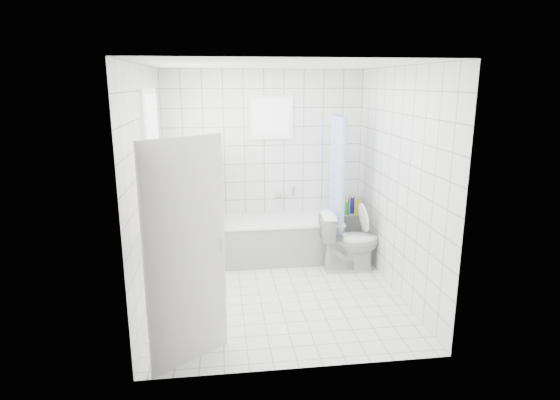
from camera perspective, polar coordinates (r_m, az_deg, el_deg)
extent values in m
plane|color=white|center=(5.63, -0.29, -11.33)|extent=(3.00, 3.00, 0.00)
plane|color=white|center=(5.08, -0.33, 16.18)|extent=(3.00, 3.00, 0.00)
cube|color=white|center=(6.67, -1.92, 4.46)|extent=(2.80, 0.02, 2.60)
cube|color=white|center=(3.77, 2.54, -3.16)|extent=(2.80, 0.02, 2.60)
cube|color=white|center=(5.22, -15.74, 1.22)|extent=(0.02, 3.00, 2.60)
cube|color=white|center=(5.55, 14.20, 2.06)|extent=(0.02, 3.00, 2.60)
cube|color=white|center=(5.45, -15.05, 5.01)|extent=(0.01, 0.90, 1.40)
cube|color=white|center=(6.55, -1.05, 10.03)|extent=(0.50, 0.01, 0.50)
cube|color=white|center=(5.60, -14.12, -2.46)|extent=(0.18, 1.02, 0.08)
cube|color=silver|center=(4.08, -11.34, -6.53)|extent=(0.65, 0.53, 2.00)
cube|color=white|center=(6.57, -0.35, -4.91)|extent=(1.73, 0.75, 0.55)
cube|color=white|center=(6.48, -0.36, -2.48)|extent=(1.75, 0.77, 0.03)
cube|color=white|center=(6.34, -8.77, -1.30)|extent=(0.15, 0.85, 1.50)
cube|color=white|center=(7.03, 8.52, -3.79)|extent=(0.40, 0.24, 0.55)
imported|color=white|center=(6.24, 8.44, -4.98)|extent=(0.78, 0.46, 0.78)
cylinder|color=silver|center=(6.35, 7.08, 10.25)|extent=(0.02, 0.80, 0.02)
cube|color=silver|center=(6.74, 0.13, 0.68)|extent=(0.18, 0.06, 0.06)
imported|color=#36B8F4|center=(5.39, -14.31, -1.64)|extent=(0.09, 0.09, 0.19)
imported|color=silver|center=(5.56, -14.11, -1.18)|extent=(0.20, 0.20, 0.18)
imported|color=pink|center=(5.87, -13.76, -0.42)|extent=(0.08, 0.09, 0.17)
imported|color=#F35EBE|center=(5.22, -14.55, -1.72)|extent=(0.13, 0.13, 0.27)
cylinder|color=red|center=(6.93, 8.17, -0.68)|extent=(0.06, 0.06, 0.23)
cylinder|color=yellow|center=(6.84, 9.35, -0.77)|extent=(0.06, 0.06, 0.26)
cylinder|color=#2219CD|center=(6.93, 8.79, -0.64)|extent=(0.06, 0.06, 0.24)
cylinder|color=green|center=(6.84, 8.15, -1.01)|extent=(0.06, 0.06, 0.20)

